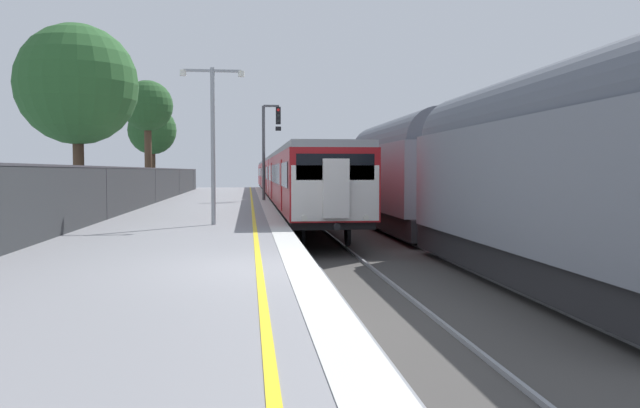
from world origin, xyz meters
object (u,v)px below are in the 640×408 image
freight_train_adjacent_track (448,171)px  background_tree_right (79,88)px  signal_gantry (268,141)px  platform_lamp_mid (213,131)px  commuter_train_at_platform (282,176)px  background_tree_left (153,132)px  background_tree_centre (149,108)px

freight_train_adjacent_track → background_tree_right: background_tree_right is taller
signal_gantry → platform_lamp_mid: bearing=-97.6°
signal_gantry → background_tree_right: 14.44m
commuter_train_at_platform → background_tree_right: (-8.88, -25.09, 3.52)m
freight_train_adjacent_track → background_tree_right: bearing=162.5°
signal_gantry → platform_lamp_mid: signal_gantry is taller
background_tree_right → platform_lamp_mid: bearing=-40.2°
background_tree_left → background_tree_centre: (1.05, -9.01, 0.85)m
platform_lamp_mid → background_tree_left: background_tree_left is taller
background_tree_right → freight_train_adjacent_track: bearing=-17.5°
freight_train_adjacent_track → signal_gantry: (-5.49, 16.40, 1.73)m
commuter_train_at_platform → background_tree_left: background_tree_left is taller
signal_gantry → platform_lamp_mid: 16.84m
platform_lamp_mid → background_tree_left: 28.33m
signal_gantry → platform_lamp_mid: (-2.24, -16.69, -0.46)m
freight_train_adjacent_track → background_tree_right: (-12.89, 4.07, 3.11)m
signal_gantry → background_tree_right: (-7.39, -12.33, 1.38)m
commuter_train_at_platform → signal_gantry: signal_gantry is taller
signal_gantry → background_tree_left: 13.69m
signal_gantry → background_tree_right: bearing=-121.0°
platform_lamp_mid → commuter_train_at_platform: bearing=82.8°
freight_train_adjacent_track → signal_gantry: signal_gantry is taller
commuter_train_at_platform → signal_gantry: 13.03m
freight_train_adjacent_track → background_tree_centre: background_tree_centre is taller
commuter_train_at_platform → platform_lamp_mid: 29.74m
platform_lamp_mid → background_tree_centre: (-4.78, 18.67, 2.47)m
signal_gantry → platform_lamp_mid: size_ratio=1.12×
background_tree_left → signal_gantry: bearing=-53.7°
background_tree_left → background_tree_centre: size_ratio=0.91×
background_tree_centre → background_tree_right: 14.32m
platform_lamp_mid → background_tree_left: bearing=101.9°
commuter_train_at_platform → background_tree_centre: 14.35m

